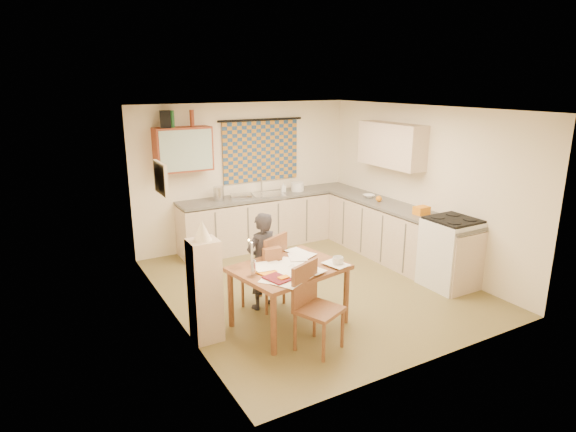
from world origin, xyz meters
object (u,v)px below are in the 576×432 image
chair_far (265,284)px  shelf_stand (205,291)px  dining_table (289,295)px  stove (450,253)px  counter_back (270,220)px  person (262,261)px  counter_right (396,235)px

chair_far → shelf_stand: 1.09m
dining_table → chair_far: (-0.03, 0.59, -0.07)m
stove → dining_table: bearing=177.0°
stove → counter_back: bearing=115.1°
counter_back → person: size_ratio=2.59×
person → dining_table: bearing=84.5°
counter_right → dining_table: size_ratio=2.12×
stove → dining_table: 2.56m
counter_back → stove: 3.21m
counter_right → dining_table: counter_right is taller
chair_far → person: (-0.04, -0.02, 0.33)m
counter_right → stove: 1.12m
stove → dining_table: size_ratio=0.72×
dining_table → shelf_stand: 1.02m
chair_far → shelf_stand: shelf_stand is taller
counter_back → chair_far: 2.51m
counter_back → chair_far: bearing=-119.2°
counter_back → counter_right: same height
stove → chair_far: 2.69m
dining_table → shelf_stand: shelf_stand is taller
counter_right → shelf_stand: shelf_stand is taller
counter_right → person: (-2.62, -0.42, 0.19)m
counter_back → dining_table: (-1.19, -2.77, -0.07)m
shelf_stand → person: bearing=24.3°
stove → person: (-2.62, 0.71, 0.14)m
counter_back → chair_far: chair_far is taller
dining_table → stove: bearing=-13.6°
chair_far → person: 0.33m
counter_back → shelf_stand: shelf_stand is taller
stove → dining_table: stove is taller
counter_right → person: size_ratio=2.31×
counter_back → counter_right: 2.25m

